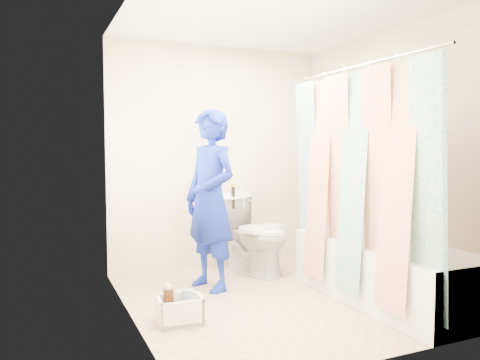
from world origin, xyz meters
name	(u,v)px	position (x,y,z in m)	size (l,w,h in m)	color
floor	(273,299)	(0.00, 0.00, 0.00)	(2.60, 2.60, 0.00)	tan
ceiling	(274,15)	(0.00, 0.00, 2.40)	(2.40, 2.60, 0.02)	silver
wall_back	(218,157)	(0.00, 1.30, 1.20)	(2.40, 0.02, 2.40)	beige
wall_front	(376,166)	(0.00, -1.30, 1.20)	(2.40, 0.02, 2.40)	beige
wall_left	(130,162)	(-1.20, 0.00, 1.20)	(0.02, 2.60, 2.40)	beige
wall_right	(385,159)	(1.20, 0.00, 1.20)	(0.02, 2.60, 2.40)	beige
bathtub	(385,270)	(0.85, -0.43, 0.27)	(0.70, 1.75, 0.50)	white
curtain_rod	(356,67)	(0.52, -0.43, 1.95)	(0.02, 0.02, 1.90)	silver
shower_curtain	(354,183)	(0.52, -0.43, 1.02)	(0.06, 1.75, 1.80)	silver
toilet	(254,234)	(0.22, 0.84, 0.41)	(0.46, 0.80, 0.81)	white
tank_lid	(263,229)	(0.27, 0.72, 0.48)	(0.50, 0.22, 0.04)	silver
tank_internals	(236,195)	(0.10, 1.02, 0.80)	(0.19, 0.10, 0.27)	black
plumber	(210,200)	(-0.38, 0.51, 0.83)	(0.60, 0.40, 1.66)	#0D1287
cleaning_caddy	(181,310)	(-0.88, -0.20, 0.09)	(0.35, 0.29, 0.25)	white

